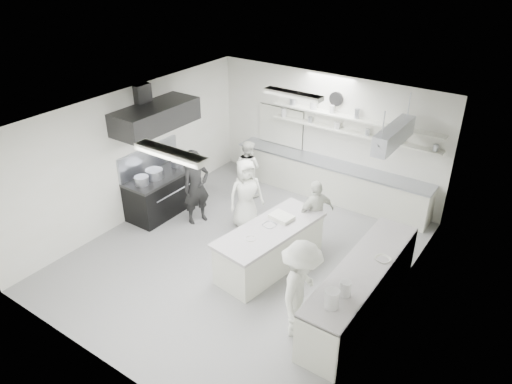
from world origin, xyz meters
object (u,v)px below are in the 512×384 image
Objects in this scene: stove at (163,193)px; prep_island at (270,248)px; cook_back at (248,168)px; back_counter at (329,180)px; right_counter at (361,290)px; cook_stove at (196,187)px.

stove reaches higher than prep_island.
stove is 1.26× the size of cook_back.
right_counter is at bearing -55.35° from back_counter.
prep_island is (0.36, -3.20, -0.04)m from back_counter.
right_counter is (5.25, -0.60, 0.02)m from stove.
right_counter reaches higher than back_counter.
back_counter is at bearing -150.84° from cook_back.
back_counter is 3.35m from cook_stove.
cook_stove reaches higher than back_counter.
cook_stove is 1.21× the size of cook_back.
back_counter is 2.18× the size of prep_island.
prep_island is at bearing 174.22° from right_counter.
back_counter is 3.49× the size of cook_back.
stove is 3.28m from prep_island.
cook_stove is (-1.94, -2.70, 0.41)m from back_counter.
cook_back reaches higher than prep_island.
right_counter is (2.35, -3.40, 0.01)m from back_counter.
right_counter reaches higher than stove.
prep_island is 2.39m from cook_stove.
back_counter is (2.90, 2.80, 0.01)m from stove.
prep_island is at bearing 133.14° from cook_back.
stove is at bearing -178.81° from prep_island.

